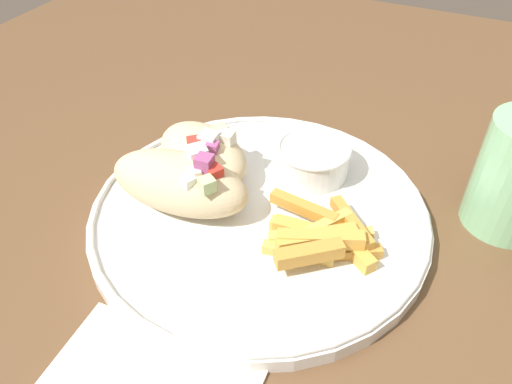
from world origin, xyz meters
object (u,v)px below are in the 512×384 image
at_px(pita_sandwich_near, 180,182).
at_px(fries_pile, 321,237).
at_px(sauce_ramekin, 313,158).
at_px(plate, 256,212).
at_px(pita_sandwich_far, 205,152).

xyz_separation_m(pita_sandwich_near, fries_pile, (0.13, 0.00, -0.02)).
bearing_deg(fries_pile, sauce_ramekin, 114.51).
height_order(plate, fries_pile, fries_pile).
bearing_deg(plate, pita_sandwich_far, 156.73).
bearing_deg(pita_sandwich_far, sauce_ramekin, 48.01).
xyz_separation_m(pita_sandwich_near, sauce_ramekin, (0.09, 0.10, -0.01)).
relative_size(pita_sandwich_near, pita_sandwich_far, 1.07).
relative_size(pita_sandwich_near, fries_pile, 1.24).
distance_m(plate, pita_sandwich_near, 0.08).
distance_m(pita_sandwich_near, sauce_ramekin, 0.13).
height_order(plate, pita_sandwich_far, pita_sandwich_far).
bearing_deg(pita_sandwich_near, plate, 17.63).
bearing_deg(fries_pile, plate, 164.39).
distance_m(pita_sandwich_near, fries_pile, 0.14).
bearing_deg(sauce_ramekin, fries_pile, -65.49).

